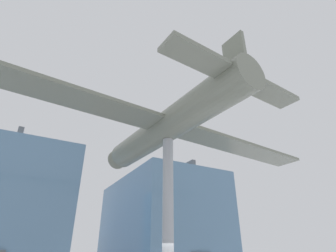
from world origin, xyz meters
name	(u,v)px	position (x,y,z in m)	size (l,w,h in m)	color
glass_pavilion_left	(1,218)	(-7.10, 14.47, 4.69)	(8.73, 13.99, 9.96)	slate
glass_pavilion_right	(160,227)	(7.10, 14.47, 4.69)	(8.73, 13.99, 9.96)	slate
support_pylon_central	(168,214)	(0.00, 0.00, 3.73)	(0.52, 0.52, 7.46)	#999EA3
suspended_airplane	(167,126)	(-0.01, 0.09, 8.29)	(21.84, 12.77, 3.01)	slate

